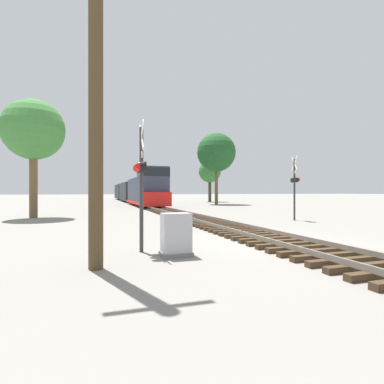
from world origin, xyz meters
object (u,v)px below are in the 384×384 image
relay_cabinet (176,235)px  tree_deep_background (210,172)px  freight_train (132,191)px  utility_pole (96,87)px  crossing_signal_near (140,173)px  crossing_signal_far (295,182)px  tree_far_right (33,131)px  tree_mid_background (216,153)px

relay_cabinet → tree_deep_background: tree_deep_background is taller
freight_train → utility_pole: size_ratio=5.40×
utility_pole → relay_cabinet: bearing=20.1°
freight_train → utility_pole: utility_pole is taller
crossing_signal_near → crossing_signal_far: (10.92, 7.01, 0.02)m
tree_deep_background → tree_far_right: bearing=-131.7°
crossing_signal_far → utility_pole: 15.12m
tree_far_right → utility_pole: bearing=-75.6°
freight_train → tree_mid_background: bearing=-47.4°
crossing_signal_far → relay_cabinet: size_ratio=3.34×
crossing_signal_near → tree_deep_background: bearing=157.2°
tree_mid_background → crossing_signal_near: bearing=-116.6°
crossing_signal_far → tree_mid_background: (4.73, 24.31, 5.12)m
crossing_signal_near → tree_far_right: (-5.46, 14.43, 3.75)m
tree_mid_background → tree_deep_background: tree_mid_background is taller
relay_cabinet → tree_far_right: tree_far_right is taller
freight_train → crossing_signal_far: (6.05, -36.03, 0.55)m
tree_far_right → crossing_signal_near: bearing=-69.3°
freight_train → tree_far_right: size_ratio=5.50×
tree_far_right → tree_mid_background: 27.07m
crossing_signal_far → relay_cabinet: 12.89m
freight_train → relay_cabinet: freight_train is taller
utility_pole → freight_train: bearing=82.1°
crossing_signal_far → relay_cabinet: (-10.03, -7.88, -1.84)m
tree_mid_background → tree_deep_background: 10.77m
tree_far_right → tree_mid_background: (21.11, 16.88, 1.39)m
tree_far_right → tree_mid_background: size_ratio=0.80×
relay_cabinet → tree_mid_background: (14.76, 32.19, 6.96)m
crossing_signal_near → relay_cabinet: 2.21m
crossing_signal_far → freight_train: bearing=26.3°
utility_pole → crossing_signal_near: bearing=52.1°
crossing_signal_near → relay_cabinet: size_ratio=3.23×
freight_train → tree_mid_background: 16.90m
crossing_signal_near → utility_pole: (-1.31, -1.68, 1.93)m
tree_deep_background → relay_cabinet: bearing=-112.7°
crossing_signal_near → tree_mid_background: size_ratio=0.38×
freight_train → crossing_signal_far: 36.53m
freight_train → utility_pole: 45.20m
freight_train → tree_deep_background: bearing=-6.6°
freight_train → tree_deep_background: 14.29m
relay_cabinet → utility_pole: bearing=-159.9°
crossing_signal_near → utility_pole: 2.88m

